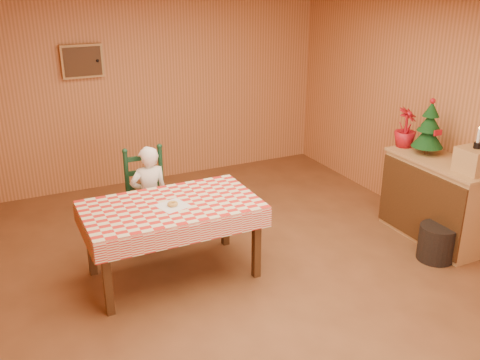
% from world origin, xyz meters
% --- Properties ---
extents(ground, '(6.00, 6.00, 0.00)m').
position_xyz_m(ground, '(0.00, 0.00, 0.00)').
color(ground, brown).
rests_on(ground, ground).
extents(cabin_walls, '(5.10, 6.05, 2.65)m').
position_xyz_m(cabin_walls, '(-0.00, 0.53, 1.83)').
color(cabin_walls, '#C97D48').
rests_on(cabin_walls, ground).
extents(dining_table, '(1.66, 0.96, 0.77)m').
position_xyz_m(dining_table, '(-0.65, 0.34, 0.69)').
color(dining_table, '#472913').
rests_on(dining_table, ground).
extents(ladder_chair, '(0.44, 0.40, 1.08)m').
position_xyz_m(ladder_chair, '(-0.65, 1.13, 0.50)').
color(ladder_chair, '#10321C').
rests_on(ladder_chair, ground).
extents(seated_child, '(0.41, 0.27, 1.12)m').
position_xyz_m(seated_child, '(-0.65, 1.07, 0.56)').
color(seated_child, white).
rests_on(seated_child, ground).
extents(napkin, '(0.32, 0.32, 0.00)m').
position_xyz_m(napkin, '(-0.65, 0.29, 0.77)').
color(napkin, white).
rests_on(napkin, dining_table).
extents(donut, '(0.13, 0.13, 0.03)m').
position_xyz_m(donut, '(-0.65, 0.29, 0.79)').
color(donut, gold).
rests_on(donut, napkin).
extents(shelf_unit, '(0.54, 1.24, 0.93)m').
position_xyz_m(shelf_unit, '(2.22, -0.17, 0.47)').
color(shelf_unit, tan).
rests_on(shelf_unit, ground).
extents(crate, '(0.31, 0.31, 0.25)m').
position_xyz_m(crate, '(2.23, -0.57, 1.06)').
color(crate, tan).
rests_on(crate, shelf_unit).
extents(christmas_tree, '(0.34, 0.34, 0.62)m').
position_xyz_m(christmas_tree, '(2.23, 0.08, 1.21)').
color(christmas_tree, '#472913').
rests_on(christmas_tree, shelf_unit).
extents(flower_arrangement, '(0.33, 0.33, 0.45)m').
position_xyz_m(flower_arrangement, '(2.18, 0.38, 1.15)').
color(flower_arrangement, '#A50F19').
rests_on(flower_arrangement, shelf_unit).
extents(candle_set, '(0.07, 0.07, 0.22)m').
position_xyz_m(candle_set, '(2.23, -0.57, 1.24)').
color(candle_set, black).
rests_on(candle_set, crate).
extents(storage_bin, '(0.47, 0.47, 0.38)m').
position_xyz_m(storage_bin, '(1.91, -0.54, 0.19)').
color(storage_bin, black).
rests_on(storage_bin, ground).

